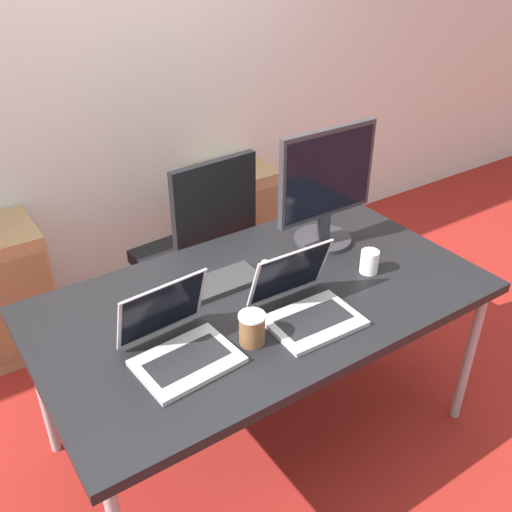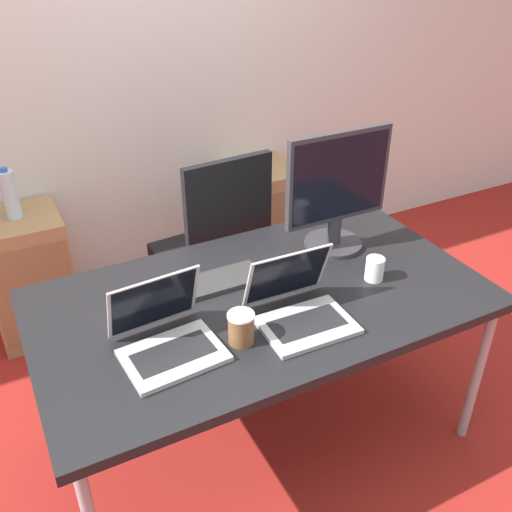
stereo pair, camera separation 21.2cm
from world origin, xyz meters
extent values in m
plane|color=maroon|center=(0.00, 0.00, 0.00)|extent=(14.00, 14.00, 0.00)
cube|color=silver|center=(0.00, 1.46, 1.30)|extent=(10.00, 0.05, 2.60)
cube|color=black|center=(0.00, 0.00, 0.72)|extent=(1.70, 0.95, 0.04)
cylinder|color=#99999E|center=(0.79, -0.42, 0.35)|extent=(0.04, 0.04, 0.70)
cylinder|color=#99999E|center=(-0.79, 0.42, 0.35)|extent=(0.04, 0.04, 0.70)
cylinder|color=#99999E|center=(0.79, 0.42, 0.35)|extent=(0.04, 0.04, 0.70)
cylinder|color=#232326|center=(0.12, 0.85, 0.02)|extent=(0.56, 0.56, 0.04)
cylinder|color=gray|center=(0.12, 0.85, 0.23)|extent=(0.05, 0.05, 0.39)
cube|color=black|center=(0.12, 0.85, 0.43)|extent=(0.51, 0.51, 0.07)
cube|color=black|center=(0.14, 0.59, 0.76)|extent=(0.44, 0.07, 0.60)
cube|color=#99754C|center=(-0.74, 1.22, 0.35)|extent=(0.41, 0.41, 0.69)
cube|color=olive|center=(-0.74, 1.02, 0.35)|extent=(0.37, 0.01, 0.55)
cube|color=#99754C|center=(0.65, 1.22, 0.35)|extent=(0.41, 0.41, 0.69)
cube|color=olive|center=(0.65, 1.02, 0.35)|extent=(0.37, 0.01, 0.55)
cube|color=#ADADB2|center=(-0.42, -0.18, 0.75)|extent=(0.34, 0.26, 0.02)
cube|color=black|center=(-0.42, -0.18, 0.76)|extent=(0.27, 0.15, 0.00)
cube|color=#ADADB2|center=(-0.43, -0.03, 0.87)|extent=(0.32, 0.10, 0.23)
cube|color=black|center=(-0.43, -0.04, 0.88)|extent=(0.30, 0.09, 0.21)
cube|color=#ADADB2|center=(0.05, -0.24, 0.75)|extent=(0.33, 0.24, 0.02)
cube|color=black|center=(0.05, -0.24, 0.76)|extent=(0.26, 0.14, 0.00)
cube|color=#ADADB2|center=(0.05, -0.09, 0.87)|extent=(0.32, 0.09, 0.22)
cube|color=black|center=(0.05, -0.10, 0.88)|extent=(0.30, 0.08, 0.20)
cylinder|color=#2D2D33|center=(0.45, 0.19, 0.75)|extent=(0.25, 0.25, 0.02)
cylinder|color=#2D2D33|center=(0.45, 0.19, 0.82)|extent=(0.06, 0.06, 0.11)
cube|color=#2D2D33|center=(0.45, 0.19, 1.07)|extent=(0.48, 0.03, 0.38)
cube|color=black|center=(0.45, 0.18, 1.07)|extent=(0.44, 0.00, 0.35)
cube|color=#2D2D2D|center=(-0.16, 0.15, 0.75)|extent=(0.43, 0.15, 0.02)
ellipsoid|color=silver|center=(0.12, 0.15, 0.76)|extent=(0.04, 0.06, 0.03)
cylinder|color=white|center=(0.45, -0.10, 0.79)|extent=(0.07, 0.07, 0.10)
cylinder|color=brown|center=(-0.19, -0.21, 0.80)|extent=(0.09, 0.09, 0.11)
cylinder|color=white|center=(-0.19, -0.21, 0.85)|extent=(0.09, 0.09, 0.01)
camera|label=1|loc=(-1.01, -1.46, 1.99)|focal=40.00mm
camera|label=2|loc=(-0.83, -1.56, 1.99)|focal=40.00mm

